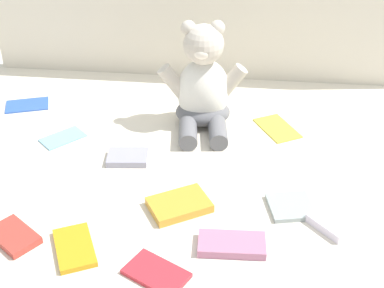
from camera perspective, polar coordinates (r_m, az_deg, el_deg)
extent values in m
plane|color=silver|center=(1.40, 0.49, -1.23)|extent=(3.20, 3.20, 0.00)
ellipsoid|color=white|center=(1.50, 1.10, 5.65)|extent=(0.16, 0.13, 0.19)
ellipsoid|color=slate|center=(1.53, 1.08, 3.47)|extent=(0.17, 0.14, 0.07)
sphere|color=beige|center=(1.44, 1.16, 10.61)|extent=(0.12, 0.12, 0.11)
ellipsoid|color=white|center=(1.40, 1.21, 9.67)|extent=(0.05, 0.04, 0.03)
sphere|color=beige|center=(1.43, -0.39, 12.30)|extent=(0.05, 0.05, 0.04)
sphere|color=beige|center=(1.43, 2.73, 12.29)|extent=(0.05, 0.05, 0.04)
cylinder|color=beige|center=(1.48, -2.00, 6.69)|extent=(0.09, 0.05, 0.10)
cylinder|color=beige|center=(1.48, 4.22, 6.71)|extent=(0.09, 0.05, 0.10)
cylinder|color=slate|center=(1.44, -0.43, 1.20)|extent=(0.06, 0.11, 0.05)
cylinder|color=slate|center=(1.45, 2.78, 1.22)|extent=(0.06, 0.11, 0.05)
cube|color=gold|center=(1.53, 9.10, 1.74)|extent=(0.14, 0.16, 0.01)
cube|color=#B56D8F|center=(1.13, 4.27, -10.65)|extent=(0.14, 0.08, 0.02)
cube|color=#98A6A5|center=(1.24, 10.49, -6.60)|extent=(0.12, 0.11, 0.01)
cube|color=#9493A8|center=(1.38, -6.90, -1.43)|extent=(0.11, 0.08, 0.02)
cube|color=gold|center=(1.22, -1.37, -6.51)|extent=(0.16, 0.15, 0.02)
cube|color=blue|center=(1.70, -17.22, 4.06)|extent=(0.15, 0.12, 0.01)
cube|color=gold|center=(1.15, -12.45, -10.76)|extent=(0.12, 0.15, 0.01)
cube|color=white|center=(1.21, 14.86, -8.08)|extent=(0.12, 0.12, 0.02)
cube|color=#7DB1D2|center=(1.51, -13.64, 0.71)|extent=(0.13, 0.13, 0.01)
cube|color=red|center=(1.08, -3.84, -13.64)|extent=(0.14, 0.12, 0.01)
cube|color=#C13B30|center=(1.20, -18.51, -9.32)|extent=(0.13, 0.12, 0.02)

